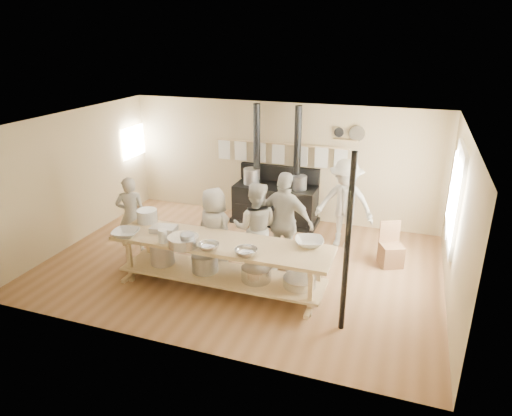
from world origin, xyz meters
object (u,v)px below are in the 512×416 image
at_px(cook_left, 256,228).
at_px(cook_right, 285,222).
at_px(stove, 275,200).
at_px(cook_by_window, 345,204).
at_px(chair, 391,253).
at_px(cook_center, 215,230).
at_px(cook_far_left, 131,215).
at_px(prep_table, 221,260).
at_px(roasting_pan, 164,229).

height_order(cook_left, cook_right, cook_right).
bearing_deg(cook_left, stove, -92.08).
xyz_separation_m(cook_by_window, chair, (0.96, -0.54, -0.64)).
distance_m(cook_left, cook_right, 0.52).
distance_m(cook_left, cook_by_window, 2.01).
bearing_deg(cook_by_window, chair, -24.70).
height_order(cook_center, cook_by_window, cook_by_window).
distance_m(cook_far_left, cook_center, 1.78).
relative_size(cook_far_left, chair, 1.87).
bearing_deg(stove, cook_right, -68.77).
height_order(prep_table, cook_far_left, cook_far_left).
xyz_separation_m(cook_left, chair, (2.25, 1.01, -0.59)).
bearing_deg(cook_far_left, prep_table, 135.95).
bearing_deg(cook_by_window, roasting_pan, -135.07).
distance_m(prep_table, cook_by_window, 2.84).
relative_size(cook_by_window, chair, 2.19).
height_order(stove, roasting_pan, stove).
relative_size(prep_table, cook_far_left, 2.39).
height_order(cook_far_left, roasting_pan, cook_far_left).
relative_size(prep_table, cook_center, 2.37).
bearing_deg(cook_right, prep_table, 60.76).
distance_m(stove, cook_by_window, 1.80).
height_order(cook_far_left, chair, cook_far_left).
bearing_deg(chair, cook_by_window, 125.89).
bearing_deg(cook_right, cook_far_left, 15.14).
bearing_deg(stove, cook_far_left, -132.70).
height_order(cook_by_window, chair, cook_by_window).
bearing_deg(cook_right, roasting_pan, 36.56).
relative_size(cook_right, cook_by_window, 1.02).
height_order(prep_table, cook_left, cook_left).
relative_size(cook_far_left, cook_by_window, 0.85).
bearing_deg(stove, roasting_pan, -109.54).
distance_m(cook_by_window, chair, 1.28).
bearing_deg(prep_table, chair, 34.35).
height_order(cook_by_window, roasting_pan, cook_by_window).
relative_size(cook_center, cook_by_window, 0.86).
xyz_separation_m(cook_right, cook_by_window, (0.83, 1.32, -0.02)).
xyz_separation_m(cook_left, cook_right, (0.46, 0.23, 0.08)).
bearing_deg(chair, prep_table, -170.38).
distance_m(cook_far_left, cook_left, 2.47).
bearing_deg(stove, prep_table, -90.04).
xyz_separation_m(chair, roasting_pan, (-3.63, -1.72, 0.66)).
height_order(stove, cook_center, stove).
distance_m(stove, prep_table, 3.02).
distance_m(cook_left, roasting_pan, 1.56).
bearing_deg(cook_right, cook_by_window, -112.27).
xyz_separation_m(stove, cook_right, (0.79, -2.04, 0.38)).
bearing_deg(cook_far_left, cook_left, 155.40).
height_order(chair, roasting_pan, roasting_pan).
distance_m(stove, cook_left, 2.31).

